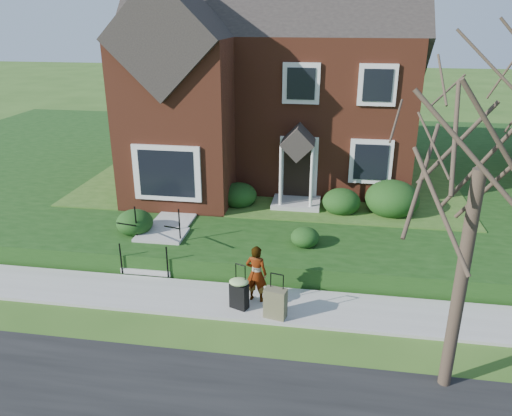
% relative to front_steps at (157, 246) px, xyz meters
% --- Properties ---
extents(ground, '(120.00, 120.00, 0.00)m').
position_rel_front_steps_xyz_m(ground, '(2.50, -1.84, -0.47)').
color(ground, '#2D5119').
rests_on(ground, ground).
extents(sidewalk, '(60.00, 1.60, 0.08)m').
position_rel_front_steps_xyz_m(sidewalk, '(2.50, -1.84, -0.43)').
color(sidewalk, '#9E9B93').
rests_on(sidewalk, ground).
extents(terrace, '(44.00, 20.00, 0.60)m').
position_rel_front_steps_xyz_m(terrace, '(6.50, 9.06, -0.17)').
color(terrace, '#14360E').
rests_on(terrace, ground).
extents(walkway, '(1.20, 6.00, 0.06)m').
position_rel_front_steps_xyz_m(walkway, '(0.00, 3.16, 0.16)').
color(walkway, '#9E9B93').
rests_on(walkway, terrace).
extents(main_house, '(10.40, 10.20, 9.40)m').
position_rel_front_steps_xyz_m(main_house, '(2.29, 7.76, 4.79)').
color(main_house, brown).
rests_on(main_house, terrace).
extents(front_steps, '(1.40, 2.02, 1.50)m').
position_rel_front_steps_xyz_m(front_steps, '(0.00, 0.00, 0.00)').
color(front_steps, '#9E9B93').
rests_on(front_steps, ground).
extents(foundation_shrubs, '(10.23, 4.19, 1.21)m').
position_rel_front_steps_xyz_m(foundation_shrubs, '(3.49, 2.96, 0.62)').
color(foundation_shrubs, black).
rests_on(foundation_shrubs, terrace).
extents(woman, '(0.58, 0.43, 1.46)m').
position_rel_front_steps_xyz_m(woman, '(3.17, -1.73, 0.34)').
color(woman, '#999999').
rests_on(woman, sidewalk).
extents(suitcase_black, '(0.58, 0.53, 1.14)m').
position_rel_front_steps_xyz_m(suitcase_black, '(2.82, -2.15, 0.05)').
color(suitcase_black, black).
rests_on(suitcase_black, sidewalk).
extents(suitcase_olive, '(0.56, 0.39, 1.10)m').
position_rel_front_steps_xyz_m(suitcase_olive, '(3.72, -2.41, -0.03)').
color(suitcase_olive, brown).
rests_on(suitcase_olive, sidewalk).
extents(tree_verge, '(4.75, 4.75, 6.79)m').
position_rel_front_steps_xyz_m(tree_verge, '(7.23, -4.03, 4.27)').
color(tree_verge, '#4E3D2F').
rests_on(tree_verge, ground).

